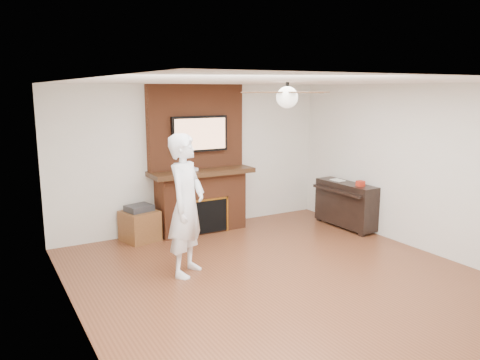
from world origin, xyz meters
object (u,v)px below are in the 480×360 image
fireplace (199,174)px  side_table (140,224)px  piano (346,203)px  person (186,205)px

fireplace → side_table: 1.32m
fireplace → piano: 2.63m
piano → fireplace: bearing=152.1°
side_table → fireplace: bearing=-11.0°
side_table → piano: piano is taller
fireplace → person: size_ratio=1.34×
fireplace → person: (-0.98, -1.72, -0.06)m
side_table → person: bearing=-100.4°
side_table → piano: size_ratio=0.50×
person → side_table: 1.79m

